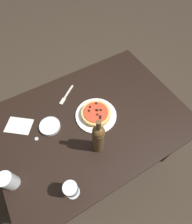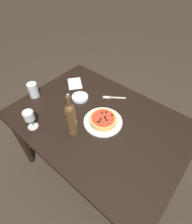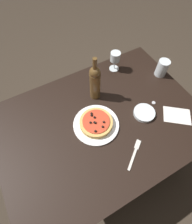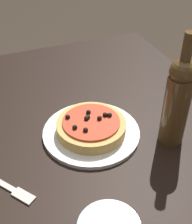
% 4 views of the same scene
% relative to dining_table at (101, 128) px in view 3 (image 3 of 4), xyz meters
% --- Properties ---
extents(ground_plane, '(14.00, 14.00, 0.00)m').
position_rel_dining_table_xyz_m(ground_plane, '(0.00, 0.00, -0.66)').
color(ground_plane, '#382D23').
extents(dining_table, '(1.29, 0.92, 0.75)m').
position_rel_dining_table_xyz_m(dining_table, '(0.00, 0.00, 0.00)').
color(dining_table, black).
rests_on(dining_table, ground_plane).
extents(dinner_plate, '(0.28, 0.28, 0.01)m').
position_rel_dining_table_xyz_m(dinner_plate, '(0.04, 0.01, 0.10)').
color(dinner_plate, white).
rests_on(dinner_plate, dining_table).
extents(pizza, '(0.20, 0.20, 0.05)m').
position_rel_dining_table_xyz_m(pizza, '(0.04, 0.01, 0.12)').
color(pizza, tan).
rests_on(pizza, dinner_plate).
extents(wine_glass, '(0.07, 0.07, 0.15)m').
position_rel_dining_table_xyz_m(wine_glass, '(-0.31, -0.35, 0.20)').
color(wine_glass, silver).
rests_on(wine_glass, dining_table).
extents(wine_bottle, '(0.07, 0.07, 0.33)m').
position_rel_dining_table_xyz_m(wine_bottle, '(-0.06, -0.20, 0.23)').
color(wine_bottle, brown).
rests_on(wine_bottle, dining_table).
extents(water_cup, '(0.08, 0.08, 0.12)m').
position_rel_dining_table_xyz_m(water_cup, '(-0.58, -0.14, 0.15)').
color(water_cup, silver).
rests_on(water_cup, dining_table).
extents(side_bowl, '(0.14, 0.14, 0.02)m').
position_rel_dining_table_xyz_m(side_bowl, '(-0.27, 0.08, 0.10)').
color(side_bowl, silver).
rests_on(side_bowl, dining_table).
extents(fork, '(0.17, 0.13, 0.00)m').
position_rel_dining_table_xyz_m(fork, '(-0.06, 0.27, 0.09)').
color(fork, beige).
rests_on(fork, dining_table).
extents(paper_napkin, '(0.21, 0.20, 0.00)m').
position_rel_dining_table_xyz_m(paper_napkin, '(-0.44, 0.20, 0.09)').
color(paper_napkin, silver).
rests_on(paper_napkin, dining_table).
extents(bottle_cap, '(0.02, 0.02, 0.01)m').
position_rel_dining_table_xyz_m(bottle_cap, '(-0.38, 0.05, 0.09)').
color(bottle_cap, '#B7B7BC').
rests_on(bottle_cap, dining_table).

